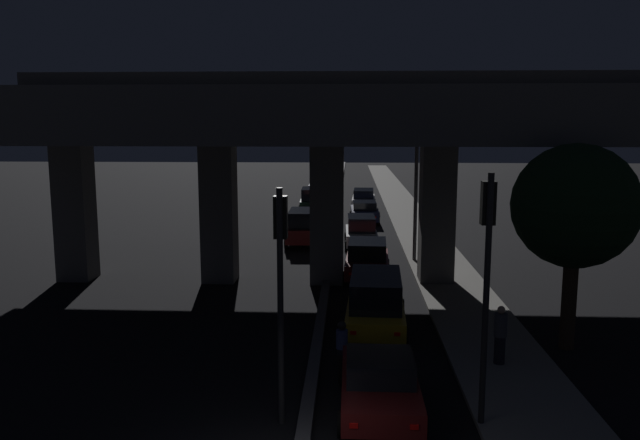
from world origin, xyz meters
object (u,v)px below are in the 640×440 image
object	(u,v)px
car_white_sixth	(364,199)
car_dark_red_lead_oncoming	(303,226)
car_dark_blue_third_oncoming	(319,185)
pedestrian_on_sidewalk	(500,335)
street_lamp	(411,167)
car_dark_red_lead	(379,382)
car_dark_blue_fifth	(364,212)
traffic_light_left_of_median	(281,265)
car_dark_red_third	(367,259)
car_taxi_yellow_fourth_oncoming	(327,177)
traffic_light_right_of_median	(487,258)
car_white_fourth	(361,231)
car_taxi_yellow_second	(376,301)
motorcycle_black_filtering_near	(342,351)
car_dark_green_second_oncoming	(312,199)

from	to	relation	value
car_white_sixth	car_dark_red_lead_oncoming	size ratio (longest dim) A/B	1.14
car_dark_blue_third_oncoming	pedestrian_on_sidewalk	world-z (taller)	car_dark_blue_third_oncoming
street_lamp	car_dark_red_lead	world-z (taller)	street_lamp
car_dark_blue_fifth	car_dark_red_lead_oncoming	bearing A→B (deg)	154.41
traffic_light_left_of_median	car_white_sixth	xyz separation A→B (m)	(2.65, 36.15, -2.84)
car_white_sixth	pedestrian_on_sidewalk	xyz separation A→B (m)	(3.12, -32.69, 0.10)
car_dark_red_third	car_taxi_yellow_fourth_oncoming	bearing A→B (deg)	6.80
traffic_light_right_of_median	pedestrian_on_sidewalk	bearing A→B (deg)	70.43
car_white_fourth	pedestrian_on_sidewalk	distance (m)	17.61
car_dark_red_lead_oncoming	car_taxi_yellow_second	bearing A→B (deg)	12.86
street_lamp	car_dark_blue_fifth	size ratio (longest dim) A/B	1.93
street_lamp	motorcycle_black_filtering_near	bearing A→B (deg)	-102.67
traffic_light_right_of_median	car_white_sixth	distance (m)	36.34
car_dark_red_third	car_dark_blue_fifth	bearing A→B (deg)	1.64
traffic_light_left_of_median	car_dark_blue_third_oncoming	xyz separation A→B (m)	(-1.43, 46.33, -2.74)
pedestrian_on_sidewalk	car_dark_blue_fifth	bearing A→B (deg)	97.10
car_dark_green_second_oncoming	motorcycle_black_filtering_near	xyz separation A→B (m)	(2.80, -32.26, -0.34)
car_dark_green_second_oncoming	street_lamp	bearing A→B (deg)	16.20
car_dark_red_lead_oncoming	pedestrian_on_sidewalk	size ratio (longest dim) A/B	2.51
car_taxi_yellow_fourth_oncoming	car_taxi_yellow_second	bearing A→B (deg)	1.72
car_dark_red_lead	car_dark_red_third	bearing A→B (deg)	-0.29
pedestrian_on_sidewalk	street_lamp	bearing A→B (deg)	95.35
car_taxi_yellow_second	car_taxi_yellow_fourth_oncoming	xyz separation A→B (m)	(-3.50, 51.70, -0.24)
car_dark_blue_fifth	motorcycle_black_filtering_near	world-z (taller)	car_dark_blue_fifth
car_taxi_yellow_second	motorcycle_black_filtering_near	size ratio (longest dim) A/B	2.29
street_lamp	car_dark_blue_fifth	world-z (taller)	street_lamp
traffic_light_right_of_median	motorcycle_black_filtering_near	xyz separation A→B (m)	(-3.19, 2.90, -3.29)
traffic_light_left_of_median	motorcycle_black_filtering_near	xyz separation A→B (m)	(1.34, 2.89, -3.07)
car_dark_red_lead	motorcycle_black_filtering_near	xyz separation A→B (m)	(-0.93, 2.23, -0.08)
car_dark_red_lead	car_dark_blue_fifth	bearing A→B (deg)	-0.59
car_taxi_yellow_fourth_oncoming	motorcycle_black_filtering_near	bearing A→B (deg)	0.35
traffic_light_right_of_median	car_dark_green_second_oncoming	size ratio (longest dim) A/B	1.42
car_taxi_yellow_second	car_dark_blue_third_oncoming	size ratio (longest dim) A/B	0.97
car_taxi_yellow_fourth_oncoming	motorcycle_black_filtering_near	xyz separation A→B (m)	(2.43, -55.43, -0.12)
car_white_fourth	car_taxi_yellow_fourth_oncoming	bearing A→B (deg)	4.13
car_dark_blue_third_oncoming	car_white_fourth	bearing A→B (deg)	6.55
street_lamp	car_taxi_yellow_fourth_oncoming	xyz separation A→B (m)	(-5.59, 41.36, -3.98)
traffic_light_right_of_median	car_dark_red_lead_oncoming	xyz separation A→B (m)	(-5.62, 21.27, -2.87)
car_dark_green_second_oncoming	car_white_sixth	bearing A→B (deg)	101.75
car_dark_blue_fifth	car_dark_blue_third_oncoming	distance (m)	17.46
car_taxi_yellow_second	car_taxi_yellow_fourth_oncoming	distance (m)	51.82
car_white_fourth	motorcycle_black_filtering_near	distance (m)	17.84
car_dark_red_third	pedestrian_on_sidewalk	distance (m)	10.72
traffic_light_right_of_median	car_dark_red_lead	size ratio (longest dim) A/B	1.42
car_dark_blue_fifth	car_dark_blue_third_oncoming	world-z (taller)	car_dark_blue_third_oncoming
car_dark_green_second_oncoming	car_dark_blue_third_oncoming	distance (m)	11.18
traffic_light_right_of_median	car_dark_red_lead_oncoming	size ratio (longest dim) A/B	1.38
traffic_light_right_of_median	car_dark_green_second_oncoming	world-z (taller)	traffic_light_right_of_median
car_dark_red_lead	car_dark_blue_third_oncoming	bearing A→B (deg)	4.59
car_dark_red_lead	motorcycle_black_filtering_near	world-z (taller)	motorcycle_black_filtering_near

